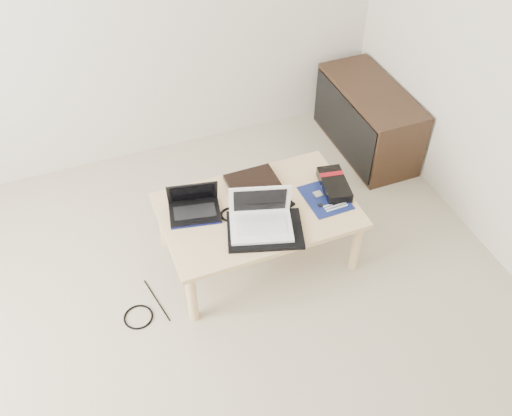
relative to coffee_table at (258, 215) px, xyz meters
name	(u,v)px	position (x,y,z in m)	size (l,w,h in m)	color
ground	(192,393)	(-0.64, -0.74, -0.35)	(4.00, 4.00, 0.00)	#B7AF95
room_shell	(148,120)	(-0.64, -0.74, 1.32)	(4.20, 4.20, 2.70)	beige
coffee_table	(258,215)	(0.00, 0.00, 0.00)	(1.10, 0.70, 0.40)	#E8C68C
media_cabinet	(367,119)	(1.13, 0.71, -0.10)	(0.41, 0.90, 0.50)	#342415
book	(253,183)	(0.05, 0.20, 0.06)	(0.30, 0.25, 0.03)	black
netbook	(194,206)	(-0.34, 0.11, 0.09)	(0.32, 0.26, 0.20)	black
tablet	(266,205)	(0.05, 0.00, 0.06)	(0.32, 0.28, 0.01)	black
remote	(273,191)	(0.13, 0.10, 0.06)	(0.10, 0.24, 0.02)	#B0AFB4
neoprene_sleeve	(265,230)	(-0.03, -0.18, 0.06)	(0.41, 0.30, 0.02)	black
white_laptop	(261,218)	(-0.04, -0.14, 0.12)	(0.39, 0.33, 0.24)	white
motherboard	(326,198)	(0.40, -0.06, 0.05)	(0.24, 0.30, 0.01)	#0C1D4F
gpu_box	(334,185)	(0.48, 0.00, 0.08)	(0.19, 0.30, 0.06)	black
cable_coil	(230,214)	(-0.17, 0.01, 0.06)	(0.11, 0.11, 0.01)	black
floor_cable_coil	(138,317)	(-0.79, -0.19, -0.35)	(0.17, 0.17, 0.01)	black
floor_cable_trail	(157,300)	(-0.67, -0.11, -0.35)	(0.01, 0.01, 0.34)	black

